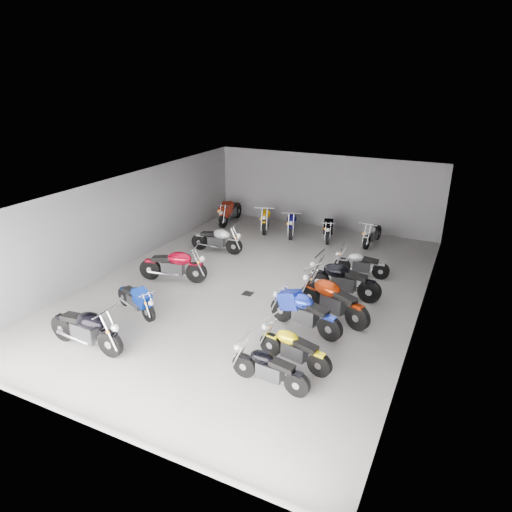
# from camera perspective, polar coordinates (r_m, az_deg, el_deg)

# --- Properties ---
(ground) EXTENTS (14.00, 14.00, 0.00)m
(ground) POSITION_cam_1_polar(r_m,az_deg,el_deg) (14.74, -0.16, -3.95)
(ground) COLOR #9D9A94
(ground) RESTS_ON ground
(wall_back) EXTENTS (10.00, 0.10, 3.20)m
(wall_back) POSITION_cam_1_polar(r_m,az_deg,el_deg) (20.36, 8.60, 7.99)
(wall_back) COLOR slate
(wall_back) RESTS_ON ground
(wall_left) EXTENTS (0.10, 14.00, 3.20)m
(wall_left) POSITION_cam_1_polar(r_m,az_deg,el_deg) (16.80, -15.72, 4.40)
(wall_left) COLOR slate
(wall_left) RESTS_ON ground
(wall_right) EXTENTS (0.10, 14.00, 3.20)m
(wall_right) POSITION_cam_1_polar(r_m,az_deg,el_deg) (12.88, 20.26, -1.56)
(wall_right) COLOR slate
(wall_right) RESTS_ON ground
(ceiling) EXTENTS (10.00, 14.00, 0.04)m
(ceiling) POSITION_cam_1_polar(r_m,az_deg,el_deg) (13.64, -0.18, 8.31)
(ceiling) COLOR black
(ceiling) RESTS_ON wall_back
(drain_grate) EXTENTS (0.32, 0.32, 0.01)m
(drain_grate) POSITION_cam_1_polar(r_m,az_deg,el_deg) (14.33, -1.04, -4.71)
(drain_grate) COLOR black
(drain_grate) RESTS_ON ground
(motorcycle_left_a) EXTENTS (2.32, 0.46, 1.02)m
(motorcycle_left_a) POSITION_cam_1_polar(r_m,az_deg,el_deg) (12.17, -20.48, -8.52)
(motorcycle_left_a) COLOR black
(motorcycle_left_a) RESTS_ON ground
(motorcycle_left_b) EXTENTS (1.79, 0.75, 0.82)m
(motorcycle_left_b) POSITION_cam_1_polar(r_m,az_deg,el_deg) (13.47, -14.76, -5.25)
(motorcycle_left_b) COLOR black
(motorcycle_left_b) RESTS_ON ground
(motorcycle_left_d) EXTENTS (2.26, 0.76, 1.01)m
(motorcycle_left_d) POSITION_cam_1_polar(r_m,az_deg,el_deg) (15.22, -10.25, -1.16)
(motorcycle_left_d) COLOR black
(motorcycle_left_d) RESTS_ON ground
(motorcycle_left_f) EXTENTS (2.10, 0.47, 0.92)m
(motorcycle_left_f) POSITION_cam_1_polar(r_m,az_deg,el_deg) (17.50, -4.87, 2.06)
(motorcycle_left_f) COLOR black
(motorcycle_left_f) RESTS_ON ground
(motorcycle_right_a) EXTENTS (1.91, 0.41, 0.84)m
(motorcycle_right_a) POSITION_cam_1_polar(r_m,az_deg,el_deg) (10.25, 1.63, -13.80)
(motorcycle_right_a) COLOR black
(motorcycle_right_a) RESTS_ON ground
(motorcycle_right_b) EXTENTS (1.94, 0.54, 0.86)m
(motorcycle_right_b) POSITION_cam_1_polar(r_m,az_deg,el_deg) (10.91, 4.72, -11.35)
(motorcycle_right_b) COLOR black
(motorcycle_right_b) RESTS_ON ground
(motorcycle_right_c) EXTENTS (2.20, 0.71, 0.98)m
(motorcycle_right_c) POSITION_cam_1_polar(r_m,az_deg,el_deg) (12.26, 6.07, -6.96)
(motorcycle_right_c) COLOR black
(motorcycle_right_c) RESTS_ON ground
(motorcycle_right_d) EXTENTS (2.25, 1.04, 1.04)m
(motorcycle_right_d) POSITION_cam_1_polar(r_m,az_deg,el_deg) (12.93, 9.58, -5.39)
(motorcycle_right_d) COLOR black
(motorcycle_right_d) RESTS_ON ground
(motorcycle_right_e) EXTENTS (2.32, 0.47, 1.02)m
(motorcycle_right_e) POSITION_cam_1_polar(r_m,az_deg,el_deg) (14.19, 10.79, -2.95)
(motorcycle_right_e) COLOR black
(motorcycle_right_e) RESTS_ON ground
(motorcycle_right_f) EXTENTS (1.86, 0.41, 0.82)m
(motorcycle_right_f) POSITION_cam_1_polar(r_m,az_deg,el_deg) (15.76, 12.97, -0.97)
(motorcycle_right_f) COLOR black
(motorcycle_right_f) RESTS_ON ground
(motorcycle_back_a) EXTENTS (0.50, 2.28, 1.00)m
(motorcycle_back_a) POSITION_cam_1_polar(r_m,az_deg,el_deg) (20.92, -3.28, 5.59)
(motorcycle_back_a) COLOR black
(motorcycle_back_a) RESTS_ON ground
(motorcycle_back_b) EXTENTS (0.87, 2.12, 0.97)m
(motorcycle_back_b) POSITION_cam_1_polar(r_m,az_deg,el_deg) (19.97, 1.26, 4.76)
(motorcycle_back_b) COLOR black
(motorcycle_back_b) RESTS_ON ground
(motorcycle_back_c) EXTENTS (0.79, 2.05, 0.93)m
(motorcycle_back_c) POSITION_cam_1_polar(r_m,az_deg,el_deg) (19.44, 4.51, 4.15)
(motorcycle_back_c) COLOR black
(motorcycle_back_c) RESTS_ON ground
(motorcycle_back_d) EXTENTS (0.66, 1.97, 0.88)m
(motorcycle_back_d) POSITION_cam_1_polar(r_m,az_deg,el_deg) (19.06, 9.05, 3.49)
(motorcycle_back_d) COLOR black
(motorcycle_back_d) RESTS_ON ground
(motorcycle_back_e) EXTENTS (0.43, 1.90, 0.83)m
(motorcycle_back_e) POSITION_cam_1_polar(r_m,az_deg,el_deg) (18.81, 14.33, 2.72)
(motorcycle_back_e) COLOR black
(motorcycle_back_e) RESTS_ON ground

